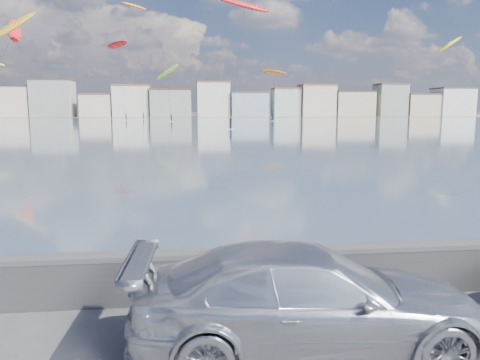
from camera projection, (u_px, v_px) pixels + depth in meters
name	position (u px, v px, depth m)	size (l,w,h in m)	color
bay_water	(187.00, 126.00, 96.39)	(500.00, 177.00, 0.00)	#415562
far_shore_strip	(186.00, 116.00, 202.90)	(500.00, 60.00, 0.00)	#4C473D
seawall	(197.00, 273.00, 9.14)	(400.00, 0.36, 1.08)	#28282B
far_buildings	(189.00, 102.00, 188.38)	(240.79, 13.26, 14.60)	#B2B7C6
car_silver	(309.00, 299.00, 7.32)	(2.28, 5.60, 1.62)	#B9BAC0
kitesurfer_1	(167.00, 73.00, 136.83)	(7.91, 16.52, 16.53)	#8CD826
kitesurfer_3	(11.00, 28.00, 88.61)	(10.12, 15.78, 22.77)	#BF8C19
kitesurfer_6	(134.00, 7.00, 154.55)	(9.77, 14.17, 39.03)	orange
kitesurfer_7	(245.00, 6.00, 87.04)	(10.18, 11.12, 24.48)	red
kitesurfer_10	(14.00, 32.00, 94.97)	(7.28, 18.03, 22.83)	red
kitesurfer_11	(449.00, 46.00, 112.65)	(8.51, 17.69, 21.52)	yellow
kitesurfer_12	(274.00, 73.00, 135.89)	(8.15, 11.71, 15.18)	orange
kitesurfer_14	(117.00, 46.00, 139.90)	(8.60, 12.87, 23.94)	red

